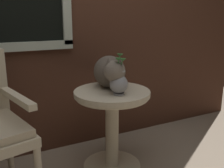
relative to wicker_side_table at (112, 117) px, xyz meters
The scene contains 3 objects.
wicker_side_table is the anchor object (origin of this frame).
cat 0.34m from the wicker_side_table, 72.94° to the left, with size 0.32×0.59×0.26m.
pewter_vase_with_ivy 0.32m from the wicker_side_table, 92.13° to the right, with size 0.13×0.13×0.28m.
Camera 1 is at (-0.68, -1.45, 1.17)m, focal length 42.17 mm.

